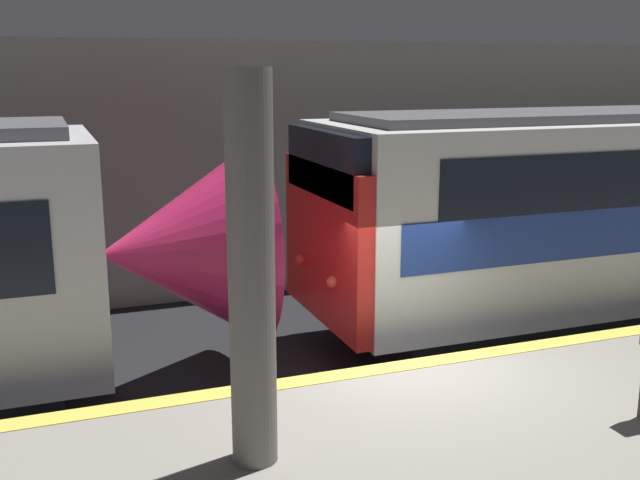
{
  "coord_description": "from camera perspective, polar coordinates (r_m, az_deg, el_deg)",
  "views": [
    {
      "loc": [
        -4.07,
        -7.89,
        4.53
      ],
      "look_at": [
        -0.78,
        0.93,
        2.36
      ],
      "focal_mm": 42.0,
      "sensor_mm": 36.0,
      "label": 1
    }
  ],
  "objects": [
    {
      "name": "station_rear_barrier",
      "position": [
        15.05,
        -4.6,
        5.3
      ],
      "size": [
        50.0,
        0.15,
        5.06
      ],
      "color": "#B2AD9E",
      "rests_on": "ground"
    },
    {
      "name": "ground_plane",
      "position": [
        9.97,
        6.27,
        -14.12
      ],
      "size": [
        120.0,
        120.0,
        0.0
      ],
      "primitive_type": "plane",
      "color": "black"
    },
    {
      "name": "support_pillar_near",
      "position": [
        6.67,
        -5.24,
        -2.64
      ],
      "size": [
        0.42,
        0.42,
        3.6
      ],
      "color": "slate",
      "rests_on": "platform"
    }
  ]
}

